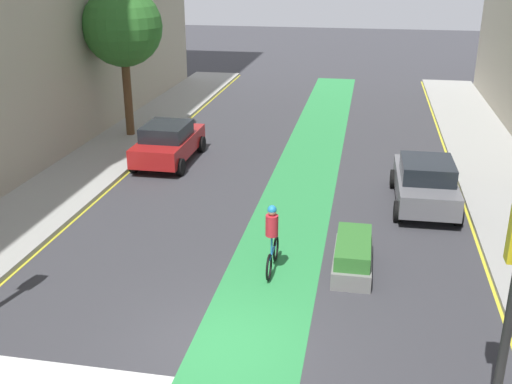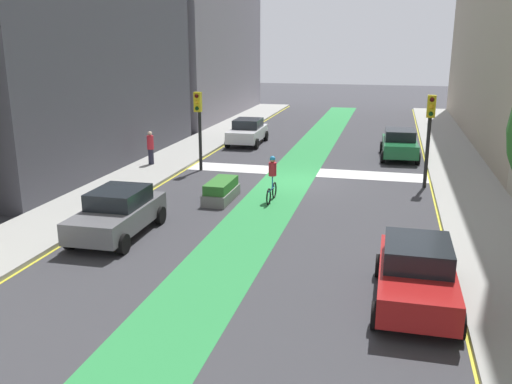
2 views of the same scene
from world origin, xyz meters
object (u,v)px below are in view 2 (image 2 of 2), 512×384
pedestrian_sidewalk_right_a (151,147)px  car_red_left_far (416,273)px  car_grey_right_far (118,212)px  car_green_left_near (400,144)px  car_white_right_near (248,131)px  traffic_signal_near_right (199,116)px  median_planter (221,191)px  cyclist_in_lane (272,178)px  traffic_signal_near_left (430,124)px

pedestrian_sidewalk_right_a → car_red_left_far: bearing=135.3°
car_grey_right_far → car_green_left_near: bearing=-121.0°
car_white_right_near → car_red_left_far: bearing=115.5°
traffic_signal_near_right → car_red_left_far: (-10.06, 12.46, -1.97)m
car_grey_right_far → car_white_right_near: bearing=-89.7°
median_planter → car_red_left_far: bearing=134.4°
median_planter → car_green_left_near: bearing=-124.1°
car_red_left_far → median_planter: car_red_left_far is taller
car_grey_right_far → car_green_left_near: (-9.21, -15.31, 0.00)m
car_red_left_far → median_planter: size_ratio=1.78×
car_white_right_near → car_grey_right_far: 17.44m
car_white_right_near → car_green_left_near: same height
median_planter → car_grey_right_far: bearing=66.4°
cyclist_in_lane → median_planter: cyclist_in_lane is taller
cyclist_in_lane → car_white_right_near: bearing=-70.8°
pedestrian_sidewalk_right_a → car_white_right_near: bearing=-112.9°
median_planter → pedestrian_sidewalk_right_a: bearing=-43.3°
car_green_left_near → median_planter: car_green_left_near is taller
car_red_left_far → car_white_right_near: (9.61, -20.20, 0.00)m
pedestrian_sidewalk_right_a → median_planter: (-5.38, 5.07, -0.62)m
traffic_signal_near_right → car_white_right_near: (-0.44, -7.74, -1.97)m
car_white_right_near → pedestrian_sidewalk_right_a: pedestrian_sidewalk_right_a is taller
car_green_left_near → car_red_left_far: bearing=91.0°
traffic_signal_near_left → cyclist_in_lane: 7.40m
car_red_left_far → median_planter: 10.61m
traffic_signal_near_left → cyclist_in_lane: traffic_signal_near_left is taller
car_green_left_near → car_white_right_near: bearing=-12.9°
traffic_signal_near_left → car_white_right_near: bearing=-39.5°
car_green_left_near → cyclist_in_lane: bearing=63.2°
traffic_signal_near_left → car_red_left_far: bearing=86.1°
traffic_signal_near_right → median_planter: 6.03m
median_planter → traffic_signal_near_right: bearing=-61.6°
car_white_right_near → median_planter: size_ratio=1.79×
car_red_left_far → pedestrian_sidewalk_right_a: 18.00m
traffic_signal_near_right → car_white_right_near: 8.00m
pedestrian_sidewalk_right_a → median_planter: pedestrian_sidewalk_right_a is taller
traffic_signal_near_right → car_grey_right_far: traffic_signal_near_right is taller
car_red_left_far → cyclist_in_lane: 9.68m
pedestrian_sidewalk_right_a → median_planter: 7.42m
car_grey_right_far → pedestrian_sidewalk_right_a: size_ratio=2.46×
traffic_signal_near_right → car_green_left_near: size_ratio=0.92×
traffic_signal_near_left → car_grey_right_far: size_ratio=0.97×
traffic_signal_near_left → pedestrian_sidewalk_right_a: 13.75m
car_white_right_near → car_grey_right_far: bearing=90.3°
traffic_signal_near_right → cyclist_in_lane: bearing=136.6°
car_red_left_far → car_white_right_near: size_ratio=0.99×
traffic_signal_near_right → median_planter: traffic_signal_near_right is taller
car_grey_right_far → car_green_left_near: size_ratio=0.99×
car_white_right_near → car_green_left_near: size_ratio=0.99×
car_green_left_near → cyclist_in_lane: (5.08, 10.04, 0.17)m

